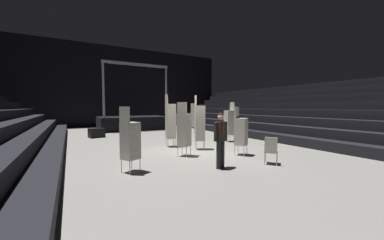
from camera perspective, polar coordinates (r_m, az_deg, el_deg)
The scene contains 15 objects.
ground_plane at distance 9.72m, azimuth 0.74°, elevation -8.47°, with size 22.00×30.00×0.10m, color slate.
arena_end_wall at distance 23.80m, azimuth -17.80°, elevation 8.22°, with size 22.00×0.30×8.00m, color black.
bleacher_bank_right at distance 15.74m, azimuth 24.88°, elevation 2.57°, with size 6.00×24.00×3.60m.
stage_riser at distance 19.65m, azimuth -15.17°, elevation -0.53°, with size 5.52×3.58×5.42m.
man_with_tie at distance 7.00m, azimuth 7.49°, elevation -4.40°, with size 0.57×0.33×1.77m.
chair_stack_front_left at distance 8.67m, azimuth -2.06°, elevation -2.44°, with size 0.62×0.62×2.14m.
chair_stack_front_right at distance 10.76m, azimuth -5.64°, elevation -0.18°, with size 0.50×0.50×2.56m.
chair_stack_mid_left at distance 9.08m, azimuth 12.62°, elevation -2.78°, with size 0.60×0.60×1.96m.
chair_stack_mid_right at distance 10.03m, azimuth 2.03°, elevation -0.67°, with size 0.58×0.58×2.48m.
chair_stack_mid_centre at distance 6.76m, azimuth -15.82°, elevation -4.96°, with size 0.59×0.59×1.96m.
chair_stack_rear_left at distance 16.69m, azimuth 0.69°, elevation 0.55°, with size 0.56×0.56×2.22m.
chair_stack_rear_right at distance 12.46m, azimuth 9.67°, elevation -0.49°, with size 0.48×0.48×2.22m.
crew_worker_near_stage at distance 17.33m, azimuth -3.51°, elevation 0.13°, with size 0.54×0.39×1.69m.
equipment_road_case at distance 15.24m, azimuth -23.59°, elevation -3.10°, with size 0.90×0.60×0.59m, color black.
loose_chair_near_man at distance 7.94m, azimuth 19.89°, elevation -7.09°, with size 0.62×0.62×0.95m.
Camera 1 is at (-4.75, -8.24, 1.96)m, focal length 20.48 mm.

